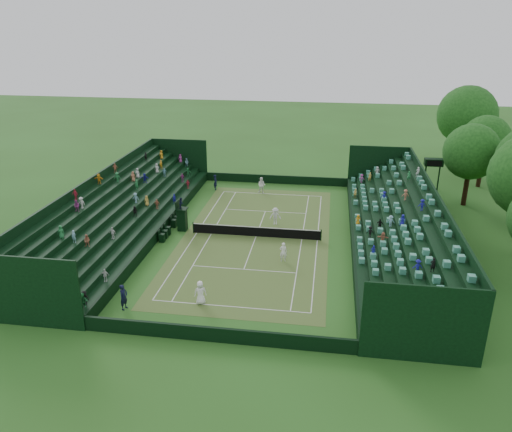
% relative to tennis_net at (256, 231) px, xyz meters
% --- Properties ---
extents(ground, '(160.00, 160.00, 0.00)m').
position_rel_tennis_net_xyz_m(ground, '(0.00, 0.00, -0.53)').
color(ground, '#29551B').
rests_on(ground, ground).
extents(court_surface, '(12.97, 26.77, 0.01)m').
position_rel_tennis_net_xyz_m(court_surface, '(0.00, 0.00, -0.52)').
color(court_surface, '#327627').
rests_on(court_surface, ground).
extents(perimeter_wall_north, '(17.17, 0.20, 1.00)m').
position_rel_tennis_net_xyz_m(perimeter_wall_north, '(0.00, 15.88, -0.03)').
color(perimeter_wall_north, black).
rests_on(perimeter_wall_north, ground).
extents(perimeter_wall_south, '(17.17, 0.20, 1.00)m').
position_rel_tennis_net_xyz_m(perimeter_wall_south, '(0.00, -15.88, -0.03)').
color(perimeter_wall_south, black).
rests_on(perimeter_wall_south, ground).
extents(perimeter_wall_east, '(0.20, 31.77, 1.00)m').
position_rel_tennis_net_xyz_m(perimeter_wall_east, '(8.48, 0.00, -0.03)').
color(perimeter_wall_east, black).
rests_on(perimeter_wall_east, ground).
extents(perimeter_wall_west, '(0.20, 31.77, 1.00)m').
position_rel_tennis_net_xyz_m(perimeter_wall_west, '(-8.48, 0.00, -0.03)').
color(perimeter_wall_west, black).
rests_on(perimeter_wall_west, ground).
extents(north_grandstand, '(6.60, 32.00, 4.90)m').
position_rel_tennis_net_xyz_m(north_grandstand, '(12.66, 0.00, 1.02)').
color(north_grandstand, black).
rests_on(north_grandstand, ground).
extents(south_grandstand, '(6.60, 32.00, 4.90)m').
position_rel_tennis_net_xyz_m(south_grandstand, '(-12.66, 0.00, 1.02)').
color(south_grandstand, black).
rests_on(south_grandstand, ground).
extents(tennis_net, '(11.67, 0.10, 1.06)m').
position_rel_tennis_net_xyz_m(tennis_net, '(0.00, 0.00, 0.00)').
color(tennis_net, black).
rests_on(tennis_net, ground).
extents(scoreboard_tower, '(2.00, 1.00, 3.70)m').
position_rel_tennis_net_xyz_m(scoreboard_tower, '(17.75, 16.00, 2.62)').
color(scoreboard_tower, black).
rests_on(scoreboard_tower, ground).
extents(tree_row, '(9.81, 36.37, 10.87)m').
position_rel_tennis_net_xyz_m(tree_row, '(22.41, 10.26, 5.88)').
color(tree_row, black).
rests_on(tree_row, ground).
extents(umpire_chair, '(1.01, 1.01, 3.19)m').
position_rel_tennis_net_xyz_m(umpire_chair, '(-6.96, 0.51, 0.84)').
color(umpire_chair, black).
rests_on(umpire_chair, ground).
extents(courtside_chairs, '(0.50, 5.47, 1.08)m').
position_rel_tennis_net_xyz_m(courtside_chairs, '(-8.00, 0.19, -0.12)').
color(courtside_chairs, black).
rests_on(courtside_chairs, ground).
extents(player_near_west, '(0.98, 0.82, 1.72)m').
position_rel_tennis_net_xyz_m(player_near_west, '(-2.05, -11.79, 0.33)').
color(player_near_west, white).
rests_on(player_near_west, ground).
extents(player_near_east, '(0.63, 0.44, 1.65)m').
position_rel_tennis_net_xyz_m(player_near_east, '(2.89, -4.51, 0.30)').
color(player_near_east, white).
rests_on(player_near_east, ground).
extents(player_far_west, '(0.95, 0.79, 1.81)m').
position_rel_tennis_net_xyz_m(player_far_west, '(-1.19, 12.18, 0.38)').
color(player_far_west, white).
rests_on(player_far_west, ground).
extents(player_far_east, '(1.14, 0.73, 1.67)m').
position_rel_tennis_net_xyz_m(player_far_east, '(1.37, 3.19, 0.31)').
color(player_far_east, white).
rests_on(player_far_east, ground).
extents(line_judge_north, '(0.55, 0.73, 1.80)m').
position_rel_tennis_net_xyz_m(line_judge_north, '(-6.56, 12.46, 0.37)').
color(line_judge_north, black).
rests_on(line_judge_north, ground).
extents(line_judge_south, '(0.58, 0.75, 1.81)m').
position_rel_tennis_net_xyz_m(line_judge_south, '(-6.96, -13.19, 0.38)').
color(line_judge_south, black).
rests_on(line_judge_south, ground).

